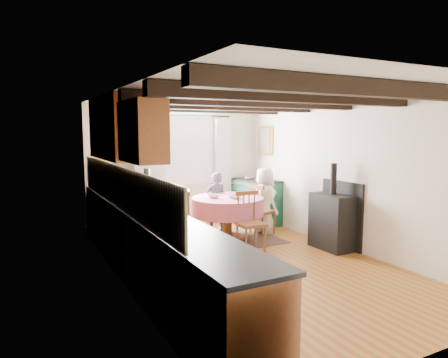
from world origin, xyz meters
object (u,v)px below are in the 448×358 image
chair_left (178,218)px  child_right (265,200)px  dining_table (227,219)px  chair_right (263,209)px  cup (232,194)px  chair_near (251,222)px  aga_range (256,201)px  child_far (216,202)px  cast_iron_stove (333,206)px

chair_left → child_right: (1.75, 0.06, 0.14)m
dining_table → chair_right: chair_right is taller
chair_right → cup: bearing=82.6°
chair_near → cup: bearing=87.5°
chair_left → aga_range: bearing=129.2°
chair_right → dining_table: bearing=84.5°
chair_near → child_far: size_ratio=0.83×
chair_right → aga_range: size_ratio=0.92×
chair_near → cup: (0.09, 0.80, 0.32)m
cast_iron_stove → child_far: size_ratio=1.22×
chair_right → cup: size_ratio=9.54×
chair_right → child_right: bearing=-68.0°
chair_left → cast_iron_stove: bearing=76.0°
aga_range → child_right: bearing=-111.1°
dining_table → child_right: 0.89m
chair_left → aga_range: chair_left is taller
chair_right → cast_iron_stove: 1.43m
cup → chair_left: bearing=178.8°
aga_range → cup: bearing=-141.2°
chair_near → child_right: size_ratio=0.77×
chair_near → aga_range: chair_near is taller
child_far → child_right: 0.91m
chair_near → chair_left: bearing=141.7°
chair_left → child_right: bearing=109.4°
cast_iron_stove → cup: bearing=131.7°
chair_near → chair_left: (-0.91, 0.82, -0.00)m
chair_near → child_far: child_far is taller
cast_iron_stove → child_right: (-0.40, 1.37, -0.08)m
aga_range → child_right: (-0.29, -0.75, 0.15)m
chair_right → child_far: size_ratio=0.82×
chair_right → cup: (-0.68, -0.04, 0.34)m
chair_near → child_right: 1.22m
child_far → child_right: bearing=154.2°
dining_table → chair_left: 0.91m
aga_range → chair_left: bearing=-158.2°
child_far → aga_range: bearing=-159.5°
dining_table → chair_left: size_ratio=1.33×
chair_left → child_far: bearing=136.8°
chair_left → dining_table: bearing=104.0°
chair_left → child_far: child_far is taller
cast_iron_stove → child_far: (-1.17, 1.86, -0.13)m
chair_left → cast_iron_stove: size_ratio=0.68×
dining_table → child_far: bearing=82.9°
child_far → cup: bearing=98.9°
chair_right → cup: chair_right is taller
chair_left → chair_right: 1.67m
dining_table → chair_left: (-0.90, 0.05, 0.09)m
child_right → cup: (-0.75, -0.08, 0.18)m
chair_left → cup: size_ratio=9.68×
dining_table → aga_range: bearing=37.3°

